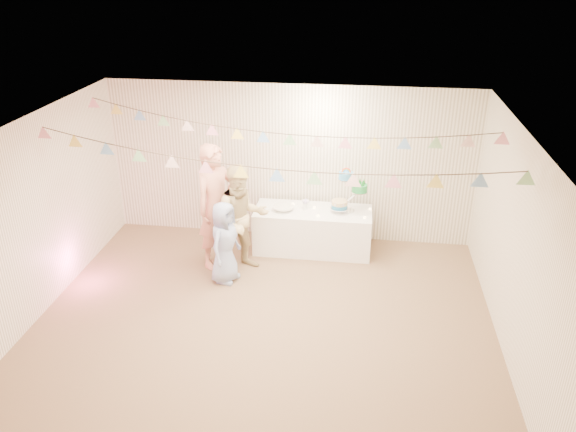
# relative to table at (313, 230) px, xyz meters

# --- Properties ---
(floor) EXTENTS (6.00, 6.00, 0.00)m
(floor) POSITION_rel_table_xyz_m (-0.44, -2.01, -0.35)
(floor) COLOR brown
(floor) RESTS_ON ground
(ceiling) EXTENTS (6.00, 6.00, 0.00)m
(ceiling) POSITION_rel_table_xyz_m (-0.44, -2.01, 2.25)
(ceiling) COLOR white
(ceiling) RESTS_ON ground
(back_wall) EXTENTS (6.00, 6.00, 0.00)m
(back_wall) POSITION_rel_table_xyz_m (-0.44, 0.49, 0.95)
(back_wall) COLOR white
(back_wall) RESTS_ON ground
(front_wall) EXTENTS (6.00, 6.00, 0.00)m
(front_wall) POSITION_rel_table_xyz_m (-0.44, -4.51, 0.95)
(front_wall) COLOR white
(front_wall) RESTS_ON ground
(left_wall) EXTENTS (5.00, 5.00, 0.00)m
(left_wall) POSITION_rel_table_xyz_m (-3.44, -2.01, 0.95)
(left_wall) COLOR white
(left_wall) RESTS_ON ground
(right_wall) EXTENTS (5.00, 5.00, 0.00)m
(right_wall) POSITION_rel_table_xyz_m (2.56, -2.01, 0.95)
(right_wall) COLOR white
(right_wall) RESTS_ON ground
(table) EXTENTS (1.87, 0.75, 0.70)m
(table) POSITION_rel_table_xyz_m (0.00, 0.00, 0.00)
(table) COLOR white
(table) RESTS_ON floor
(cake_stand) EXTENTS (0.61, 0.36, 0.69)m
(cake_stand) POSITION_rel_table_xyz_m (0.55, 0.05, 0.74)
(cake_stand) COLOR silver
(cake_stand) RESTS_ON table
(cake_bottom) EXTENTS (0.31, 0.31, 0.15)m
(cake_bottom) POSITION_rel_table_xyz_m (0.40, -0.01, 0.49)
(cake_bottom) COLOR teal
(cake_bottom) RESTS_ON cake_stand
(cake_middle) EXTENTS (0.27, 0.27, 0.22)m
(cake_middle) POSITION_rel_table_xyz_m (0.73, 0.14, 0.76)
(cake_middle) COLOR green
(cake_middle) RESTS_ON cake_stand
(cake_top_tier) EXTENTS (0.25, 0.25, 0.19)m
(cake_top_tier) POSITION_rel_table_xyz_m (0.49, 0.02, 1.03)
(cake_top_tier) COLOR #449ED7
(cake_top_tier) RESTS_ON cake_stand
(platter) EXTENTS (0.34, 0.34, 0.02)m
(platter) POSITION_rel_table_xyz_m (-0.47, -0.05, 0.41)
(platter) COLOR white
(platter) RESTS_ON table
(posy) EXTENTS (0.14, 0.14, 0.16)m
(posy) POSITION_rel_table_xyz_m (-0.13, 0.05, 0.48)
(posy) COLOR white
(posy) RESTS_ON table
(person_adult_a) EXTENTS (0.80, 0.85, 1.95)m
(person_adult_a) POSITION_rel_table_xyz_m (-1.40, -0.66, 0.63)
(person_adult_a) COLOR tan
(person_adult_a) RESTS_ON floor
(person_adult_b) EXTENTS (1.03, 0.96, 1.69)m
(person_adult_b) POSITION_rel_table_xyz_m (-0.99, -0.76, 0.49)
(person_adult_b) COLOR #D0B780
(person_adult_b) RESTS_ON floor
(person_child) EXTENTS (0.55, 0.70, 1.25)m
(person_child) POSITION_rel_table_xyz_m (-1.18, -1.12, 0.27)
(person_child) COLOR #90A1CD
(person_child) RESTS_ON floor
(bunting_back) EXTENTS (5.60, 1.10, 0.40)m
(bunting_back) POSITION_rel_table_xyz_m (-0.44, -0.91, 2.00)
(bunting_back) COLOR pink
(bunting_back) RESTS_ON ceiling
(bunting_front) EXTENTS (5.60, 0.90, 0.36)m
(bunting_front) POSITION_rel_table_xyz_m (-0.44, -2.21, 1.97)
(bunting_front) COLOR #72A5E5
(bunting_front) RESTS_ON ceiling
(tealight_0) EXTENTS (0.04, 0.04, 0.03)m
(tealight_0) POSITION_rel_table_xyz_m (-0.80, -0.15, 0.37)
(tealight_0) COLOR #FFD88C
(tealight_0) RESTS_ON table
(tealight_1) EXTENTS (0.04, 0.04, 0.03)m
(tealight_1) POSITION_rel_table_xyz_m (-0.35, 0.18, 0.37)
(tealight_1) COLOR #FFD88C
(tealight_1) RESTS_ON table
(tealight_2) EXTENTS (0.04, 0.04, 0.03)m
(tealight_2) POSITION_rel_table_xyz_m (0.10, -0.22, 0.37)
(tealight_2) COLOR #FFD88C
(tealight_2) RESTS_ON table
(tealight_3) EXTENTS (0.04, 0.04, 0.03)m
(tealight_3) POSITION_rel_table_xyz_m (0.35, 0.22, 0.37)
(tealight_3) COLOR #FFD88C
(tealight_3) RESTS_ON table
(tealight_4) EXTENTS (0.04, 0.04, 0.03)m
(tealight_4) POSITION_rel_table_xyz_m (0.82, -0.18, 0.37)
(tealight_4) COLOR #FFD88C
(tealight_4) RESTS_ON table
(tealight_5) EXTENTS (0.04, 0.04, 0.03)m
(tealight_5) POSITION_rel_table_xyz_m (0.90, 0.15, 0.37)
(tealight_5) COLOR #FFD88C
(tealight_5) RESTS_ON table
(tealight_6) EXTENTS (0.04, 0.04, 0.03)m
(tealight_6) POSITION_rel_table_xyz_m (0.01, 0.09, 0.37)
(tealight_6) COLOR #FFD88C
(tealight_6) RESTS_ON table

